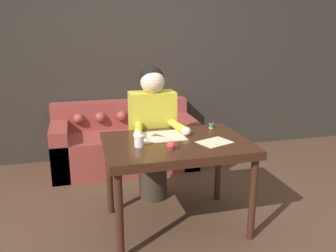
% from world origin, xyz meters
% --- Properties ---
extents(ground_plane, '(16.00, 16.00, 0.00)m').
position_xyz_m(ground_plane, '(0.00, 0.00, 0.00)').
color(ground_plane, '#4C3323').
extents(wall_back, '(8.00, 0.06, 2.60)m').
position_xyz_m(wall_back, '(0.00, 1.87, 1.30)').
color(wall_back, '#2D2823').
rests_on(wall_back, ground_plane).
extents(dining_table, '(1.19, 0.84, 0.78)m').
position_xyz_m(dining_table, '(-0.01, -0.04, 0.69)').
color(dining_table, '#381E11').
rests_on(dining_table, ground_plane).
extents(couch, '(1.72, 0.79, 0.78)m').
position_xyz_m(couch, '(-0.25, 1.46, 0.30)').
color(couch, brown).
rests_on(couch, ground_plane).
extents(person, '(0.51, 0.61, 1.34)m').
position_xyz_m(person, '(-0.09, 0.51, 0.71)').
color(person, '#33281E').
rests_on(person, ground_plane).
extents(pattern_paper_main, '(0.41, 0.32, 0.00)m').
position_xyz_m(pattern_paper_main, '(-0.11, 0.12, 0.78)').
color(pattern_paper_main, beige).
rests_on(pattern_paper_main, dining_table).
extents(pattern_paper_offcut, '(0.31, 0.27, 0.00)m').
position_xyz_m(pattern_paper_offcut, '(0.28, -0.15, 0.78)').
color(pattern_paper_offcut, beige).
rests_on(pattern_paper_offcut, dining_table).
extents(scissors, '(0.22, 0.20, 0.01)m').
position_xyz_m(scissors, '(-0.11, 0.12, 0.78)').
color(scissors, silver).
rests_on(scissors, dining_table).
extents(mug, '(0.11, 0.08, 0.09)m').
position_xyz_m(mug, '(-0.33, -0.10, 0.82)').
color(mug, silver).
rests_on(mug, dining_table).
extents(thread_spool, '(0.04, 0.04, 0.05)m').
position_xyz_m(thread_spool, '(0.41, 0.25, 0.80)').
color(thread_spool, '#338C4C').
rests_on(thread_spool, dining_table).
extents(pin_cushion, '(0.07, 0.07, 0.07)m').
position_xyz_m(pin_cushion, '(-0.11, -0.24, 0.81)').
color(pin_cushion, '#4C3828').
rests_on(pin_cushion, dining_table).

